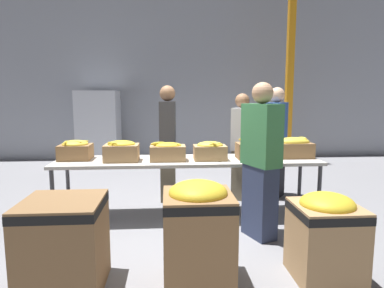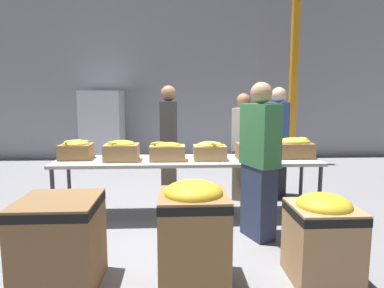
{
  "view_description": "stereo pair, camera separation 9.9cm",
  "coord_description": "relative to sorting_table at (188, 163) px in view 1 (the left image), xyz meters",
  "views": [
    {
      "loc": [
        -0.27,
        -4.34,
        1.56
      ],
      "look_at": [
        0.06,
        0.1,
        0.94
      ],
      "focal_mm": 32.0,
      "sensor_mm": 36.0,
      "label": 1
    },
    {
      "loc": [
        -0.17,
        -4.35,
        1.56
      ],
      "look_at": [
        0.06,
        0.1,
        0.94
      ],
      "focal_mm": 32.0,
      "sensor_mm": 36.0,
      "label": 2
    }
  ],
  "objects": [
    {
      "name": "banana_box_2",
      "position": [
        -0.26,
        -0.08,
        0.16
      ],
      "size": [
        0.45,
        0.28,
        0.25
      ],
      "color": "tan",
      "rests_on": "sorting_table"
    },
    {
      "name": "wall_back",
      "position": [
        0.0,
        4.36,
        1.29
      ],
      "size": [
        16.0,
        0.08,
        4.0
      ],
      "color": "#9399A3",
      "rests_on": "ground_plane"
    },
    {
      "name": "banana_box_4",
      "position": [
        0.87,
        0.0,
        0.18
      ],
      "size": [
        0.46,
        0.3,
        0.28
      ],
      "color": "olive",
      "rests_on": "sorting_table"
    },
    {
      "name": "banana_box_5",
      "position": [
        1.4,
        0.02,
        0.18
      ],
      "size": [
        0.49,
        0.28,
        0.28
      ],
      "color": "olive",
      "rests_on": "sorting_table"
    },
    {
      "name": "banana_box_1",
      "position": [
        -0.84,
        -0.06,
        0.18
      ],
      "size": [
        0.42,
        0.32,
        0.26
      ],
      "color": "tan",
      "rests_on": "sorting_table"
    },
    {
      "name": "donation_bin_2",
      "position": [
        1.08,
        -1.65,
        -0.31
      ],
      "size": [
        0.54,
        0.54,
        0.76
      ],
      "color": "tan",
      "rests_on": "ground_plane"
    },
    {
      "name": "ground_plane",
      "position": [
        0.0,
        0.0,
        -0.71
      ],
      "size": [
        30.0,
        30.0,
        0.0
      ],
      "primitive_type": "plane",
      "color": "gray"
    },
    {
      "name": "volunteer_0",
      "position": [
        -0.26,
        0.76,
        0.14
      ],
      "size": [
        0.25,
        0.47,
        1.73
      ],
      "rotation": [
        0.0,
        0.0,
        -1.62
      ],
      "color": "#6B604C",
      "rests_on": "ground_plane"
    },
    {
      "name": "banana_box_0",
      "position": [
        -1.44,
        0.09,
        0.17
      ],
      "size": [
        0.4,
        0.36,
        0.26
      ],
      "color": "olive",
      "rests_on": "sorting_table"
    },
    {
      "name": "volunteer_3",
      "position": [
        0.86,
        0.75,
        0.09
      ],
      "size": [
        0.39,
        0.48,
        1.61
      ],
      "rotation": [
        0.0,
        0.0,
        -2.06
      ],
      "color": "#6B604C",
      "rests_on": "ground_plane"
    },
    {
      "name": "donation_bin_1",
      "position": [
        -0.02,
        -1.65,
        -0.25
      ],
      "size": [
        0.57,
        0.57,
        0.88
      ],
      "color": "olive",
      "rests_on": "ground_plane"
    },
    {
      "name": "volunteer_2",
      "position": [
        1.4,
        0.77,
        0.13
      ],
      "size": [
        0.45,
        0.5,
        1.7
      ],
      "rotation": [
        0.0,
        0.0,
        -2.19
      ],
      "color": "black",
      "rests_on": "ground_plane"
    },
    {
      "name": "pallet_stack_0",
      "position": [
        -1.84,
        3.7,
        0.12
      ],
      "size": [
        0.98,
        0.98,
        1.69
      ],
      "color": "olive",
      "rests_on": "ground_plane"
    },
    {
      "name": "support_pillar",
      "position": [
        2.56,
        3.48,
        1.29
      ],
      "size": [
        0.15,
        0.15,
        4.0
      ],
      "color": "orange",
      "rests_on": "ground_plane"
    },
    {
      "name": "sorting_table",
      "position": [
        0.0,
        0.0,
        0.0
      ],
      "size": [
        3.37,
        0.75,
        0.76
      ],
      "color": "beige",
      "rests_on": "ground_plane"
    },
    {
      "name": "banana_box_3",
      "position": [
        0.28,
        -0.06,
        0.17
      ],
      "size": [
        0.41,
        0.33,
        0.25
      ],
      "color": "tan",
      "rests_on": "sorting_table"
    },
    {
      "name": "volunteer_1",
      "position": [
        0.75,
        -0.73,
        0.14
      ],
      "size": [
        0.38,
        0.51,
        1.72
      ],
      "rotation": [
        0.0,
        0.0,
        1.95
      ],
      "color": "#2D3856",
      "rests_on": "ground_plane"
    },
    {
      "name": "donation_bin_0",
      "position": [
        -1.11,
        -1.65,
        -0.31
      ],
      "size": [
        0.63,
        0.63,
        0.75
      ],
      "color": "olive",
      "rests_on": "ground_plane"
    }
  ]
}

